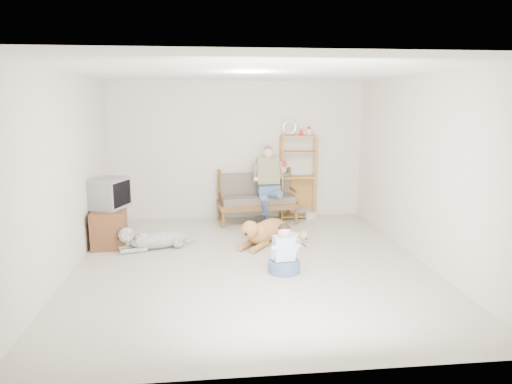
{
  "coord_description": "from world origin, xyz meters",
  "views": [
    {
      "loc": [
        -0.59,
        -6.24,
        2.31
      ],
      "look_at": [
        0.18,
        1.0,
        0.86
      ],
      "focal_mm": 32.0,
      "sensor_mm": 36.0,
      "label": 1
    }
  ],
  "objects": [
    {
      "name": "crt_tv",
      "position": [
        -2.19,
        1.22,
        0.85
      ],
      "size": [
        0.65,
        0.72,
        0.49
      ],
      "rotation": [
        0.0,
        0.0,
        -0.36
      ],
      "color": "slate",
      "rests_on": "tv_stand"
    },
    {
      "name": "floor",
      "position": [
        0.0,
        0.0,
        0.0
      ],
      "size": [
        5.5,
        5.5,
        0.0
      ],
      "primitive_type": "plane",
      "color": "beige",
      "rests_on": "ground"
    },
    {
      "name": "wall_back",
      "position": [
        0.0,
        2.75,
        1.35
      ],
      "size": [
        5.0,
        0.0,
        5.0
      ],
      "primitive_type": "plane",
      "rotation": [
        1.57,
        0.0,
        0.0
      ],
      "color": "beige",
      "rests_on": "ground"
    },
    {
      "name": "book_stack",
      "position": [
        1.43,
        2.46,
        0.07
      ],
      "size": [
        0.23,
        0.18,
        0.13
      ],
      "primitive_type": "cube",
      "rotation": [
        0.0,
        0.0,
        0.14
      ],
      "color": "silver",
      "rests_on": "ground"
    },
    {
      "name": "child",
      "position": [
        0.42,
        -0.36,
        0.25
      ],
      "size": [
        0.44,
        0.44,
        0.69
      ],
      "rotation": [
        0.0,
        0.0,
        0.14
      ],
      "color": "#486185",
      "rests_on": "ground"
    },
    {
      "name": "terrier",
      "position": [
        0.85,
        0.85,
        0.11
      ],
      "size": [
        0.37,
        0.66,
        0.26
      ],
      "rotation": [
        0.0,
        0.0,
        0.4
      ],
      "color": "white",
      "rests_on": "ground"
    },
    {
      "name": "tv_stand",
      "position": [
        -2.23,
        1.2,
        0.3
      ],
      "size": [
        0.58,
        0.94,
        0.6
      ],
      "rotation": [
        0.0,
        0.0,
        0.09
      ],
      "color": "brown",
      "rests_on": "ground"
    },
    {
      "name": "wall_right",
      "position": [
        2.5,
        0.0,
        1.35
      ],
      "size": [
        0.0,
        5.5,
        5.5
      ],
      "primitive_type": "plane",
      "rotation": [
        1.57,
        0.0,
        -1.57
      ],
      "color": "beige",
      "rests_on": "ground"
    },
    {
      "name": "loveseat",
      "position": [
        0.35,
        2.36,
        0.49
      ],
      "size": [
        1.55,
        0.82,
        0.95
      ],
      "rotation": [
        0.0,
        0.0,
        0.08
      ],
      "color": "brown",
      "rests_on": "ground"
    },
    {
      "name": "shaggy_dog",
      "position": [
        -1.5,
        0.84,
        0.16
      ],
      "size": [
        1.28,
        0.58,
        0.4
      ],
      "rotation": [
        0.0,
        0.0,
        -1.26
      ],
      "color": "white",
      "rests_on": "ground"
    },
    {
      "name": "ceiling",
      "position": [
        0.0,
        0.0,
        2.7
      ],
      "size": [
        5.5,
        5.5,
        0.0
      ],
      "primitive_type": "plane",
      "rotation": [
        3.14,
        0.0,
        0.0
      ],
      "color": "white",
      "rests_on": "ground"
    },
    {
      "name": "etagere",
      "position": [
        1.19,
        2.55,
        0.85
      ],
      "size": [
        0.74,
        0.32,
        1.95
      ],
      "color": "#B37A38",
      "rests_on": "ground"
    },
    {
      "name": "wall_outlet",
      "position": [
        -1.25,
        2.73,
        0.3
      ],
      "size": [
        0.12,
        0.02,
        0.08
      ],
      "primitive_type": "cube",
      "color": "silver",
      "rests_on": "ground"
    },
    {
      "name": "golden_retriever",
      "position": [
        0.31,
        0.99,
        0.2
      ],
      "size": [
        0.98,
        1.39,
        0.48
      ],
      "rotation": [
        0.0,
        0.0,
        -0.59
      ],
      "color": "#AD7A3C",
      "rests_on": "ground"
    },
    {
      "name": "wall_front",
      "position": [
        0.0,
        -2.75,
        1.35
      ],
      "size": [
        5.0,
        0.0,
        5.0
      ],
      "primitive_type": "plane",
      "rotation": [
        -1.57,
        0.0,
        0.0
      ],
      "color": "beige",
      "rests_on": "ground"
    },
    {
      "name": "wall_left",
      "position": [
        -2.5,
        0.0,
        1.35
      ],
      "size": [
        0.0,
        5.5,
        5.5
      ],
      "primitive_type": "plane",
      "rotation": [
        1.57,
        0.0,
        1.57
      ],
      "color": "beige",
      "rests_on": "ground"
    },
    {
      "name": "man",
      "position": [
        0.53,
        2.13,
        0.68
      ],
      "size": [
        0.56,
        0.8,
        1.3
      ],
      "color": "#486185",
      "rests_on": "loveseat"
    }
  ]
}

